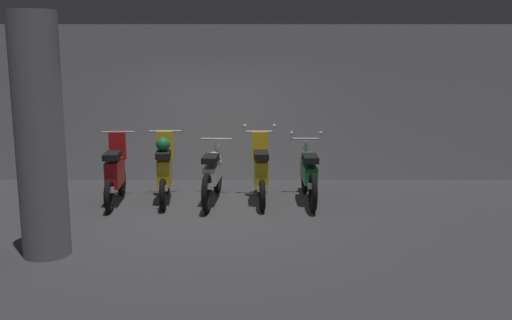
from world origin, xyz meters
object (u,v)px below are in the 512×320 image
motorbike_slot_4 (307,173)px  support_pillar (37,137)px  motorbike_slot_3 (259,172)px  motorbike_slot_1 (163,169)px  motorbike_slot_2 (211,174)px  motorbike_slot_0 (113,173)px

motorbike_slot_4 → support_pillar: bearing=-143.6°
motorbike_slot_3 → support_pillar: bearing=-136.3°
motorbike_slot_1 → motorbike_slot_4: size_ratio=0.86×
motorbike_slot_1 → motorbike_slot_2: (0.83, -0.05, -0.08)m
motorbike_slot_3 → motorbike_slot_4: 0.83m
motorbike_slot_1 → motorbike_slot_2: 0.83m
motorbike_slot_2 → motorbike_slot_3: (0.82, 0.02, 0.04)m
motorbike_slot_0 → motorbike_slot_3: size_ratio=1.00×
motorbike_slot_1 → motorbike_slot_2: size_ratio=0.86×
motorbike_slot_3 → support_pillar: (-2.75, -2.63, 1.00)m
motorbike_slot_3 → motorbike_slot_1: bearing=178.7°
support_pillar → motorbike_slot_1: bearing=67.5°
motorbike_slot_1 → motorbike_slot_0: bearing=-173.1°
motorbike_slot_0 → motorbike_slot_4: 3.30m
motorbike_slot_3 → motorbike_slot_0: bearing=-178.5°
motorbike_slot_0 → motorbike_slot_2: 1.65m
support_pillar → motorbike_slot_3: bearing=43.7°
motorbike_slot_1 → motorbike_slot_3: bearing=-1.3°
support_pillar → motorbike_slot_4: bearing=36.4°
motorbike_slot_2 → motorbike_slot_4: bearing=0.8°
motorbike_slot_2 → motorbike_slot_4: 1.64m
motorbike_slot_2 → support_pillar: (-1.93, -2.62, 1.04)m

